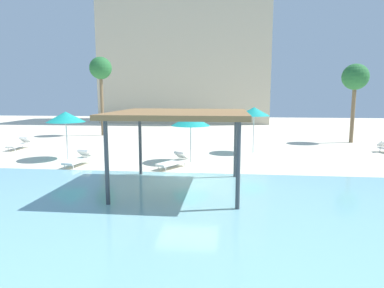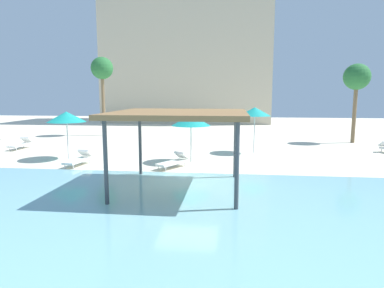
{
  "view_description": "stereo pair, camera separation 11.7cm",
  "coord_description": "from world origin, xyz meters",
  "views": [
    {
      "loc": [
        1.62,
        -13.56,
        3.62
      ],
      "look_at": [
        -0.04,
        2.0,
        1.3
      ],
      "focal_mm": 31.7,
      "sensor_mm": 36.0,
      "label": 1
    },
    {
      "loc": [
        1.74,
        -13.55,
        3.62
      ],
      "look_at": [
        -0.04,
        2.0,
        1.3
      ],
      "focal_mm": 31.7,
      "sensor_mm": 36.0,
      "label": 2
    }
  ],
  "objects": [
    {
      "name": "ground_plane",
      "position": [
        0.0,
        0.0,
        0.0
      ],
      "size": [
        80.0,
        80.0,
        0.0
      ],
      "primitive_type": "plane",
      "color": "beige"
    },
    {
      "name": "lagoon_water",
      "position": [
        0.0,
        -5.25,
        0.02
      ],
      "size": [
        44.0,
        13.5,
        0.04
      ],
      "primitive_type": "cube",
      "color": "#7AB7C1",
      "rests_on": "ground"
    },
    {
      "name": "shade_pavilion",
      "position": [
        -0.15,
        -1.13,
        2.82
      ],
      "size": [
        4.9,
        4.9,
        2.98
      ],
      "color": "#42474C",
      "rests_on": "ground"
    },
    {
      "name": "beach_umbrella_teal_1",
      "position": [
        3.19,
        7.49,
        2.55
      ],
      "size": [
        1.93,
        1.93,
        2.82
      ],
      "color": "silver",
      "rests_on": "ground"
    },
    {
      "name": "beach_umbrella_teal_2",
      "position": [
        -7.29,
        4.25,
        2.36
      ],
      "size": [
        2.1,
        2.1,
        2.66
      ],
      "color": "silver",
      "rests_on": "ground"
    },
    {
      "name": "beach_umbrella_teal_3",
      "position": [
        -0.35,
        4.2,
        2.24
      ],
      "size": [
        2.08,
        2.08,
        2.53
      ],
      "color": "silver",
      "rests_on": "ground"
    },
    {
      "name": "lounge_chair_0",
      "position": [
        -12.09,
        7.3,
        0.33
      ],
      "size": [
        0.66,
        1.91,
        0.74
      ],
      "rotation": [
        0.0,
        0.0,
        -1.6
      ],
      "color": "white",
      "rests_on": "ground"
    },
    {
      "name": "lounge_chair_2",
      "position": [
        -1.01,
        2.69,
        0.33
      ],
      "size": [
        1.5,
        1.93,
        0.74
      ],
      "rotation": [
        0.0,
        0.0,
        -2.12
      ],
      "color": "white",
      "rests_on": "ground"
    },
    {
      "name": "lounge_chair_3",
      "position": [
        -5.93,
        2.69,
        0.33
      ],
      "size": [
        0.85,
        1.96,
        0.74
      ],
      "rotation": [
        0.0,
        0.0,
        -1.71
      ],
      "color": "white",
      "rests_on": "ground"
    },
    {
      "name": "palm_tree_0",
      "position": [
        -9.36,
        15.14,
        5.64
      ],
      "size": [
        1.9,
        1.9,
        6.77
      ],
      "color": "brown",
      "rests_on": "ground"
    },
    {
      "name": "palm_tree_1",
      "position": [
        10.82,
        12.75,
        4.73
      ],
      "size": [
        1.9,
        1.9,
        5.81
      ],
      "color": "brown",
      "rests_on": "ground"
    },
    {
      "name": "hotel_block_0",
      "position": [
        -3.97,
        31.94,
        8.22
      ],
      "size": [
        20.83,
        10.08,
        16.43
      ],
      "primitive_type": "cube",
      "color": "beige",
      "rests_on": "ground"
    }
  ]
}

